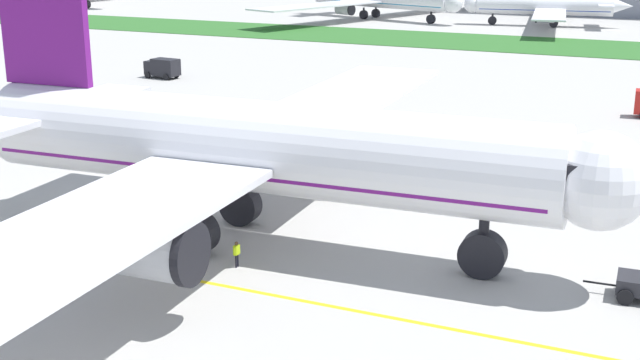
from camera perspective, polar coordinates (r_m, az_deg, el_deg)
The scene contains 8 objects.
ground_plane at distance 55.70m, azimuth -10.65°, elevation -4.76°, with size 600.00×600.00×0.00m, color #ADAAA5.
apron_taxi_line at distance 53.44m, azimuth -12.49°, elevation -5.79°, with size 280.00×0.36×0.01m, color yellow.
grass_median_strip at distance 159.18m, azimuth 13.21°, elevation 8.85°, with size 320.00×24.00×0.10m, color #2D6628.
airliner_foreground at distance 54.50m, azimuth -4.63°, elevation 2.12°, with size 48.56×74.93×18.99m.
ground_crew_wingwalker_port at distance 63.78m, azimuth -5.91°, elevation -0.88°, with size 0.50×0.43×1.62m.
ground_crew_marshaller_front at distance 52.26m, azimuth -5.61°, elevation -4.80°, with size 0.26×0.58×1.66m.
service_truck_fuel_bowser at distance 121.00m, azimuth -10.52°, elevation 7.43°, with size 5.09×2.92×2.72m.
parked_airliner_far_right at distance 190.59m, azimuth 14.95°, elevation 11.18°, with size 34.70×54.76×12.38m.
Camera 1 is at (30.28, -42.33, 19.86)m, focal length 47.77 mm.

